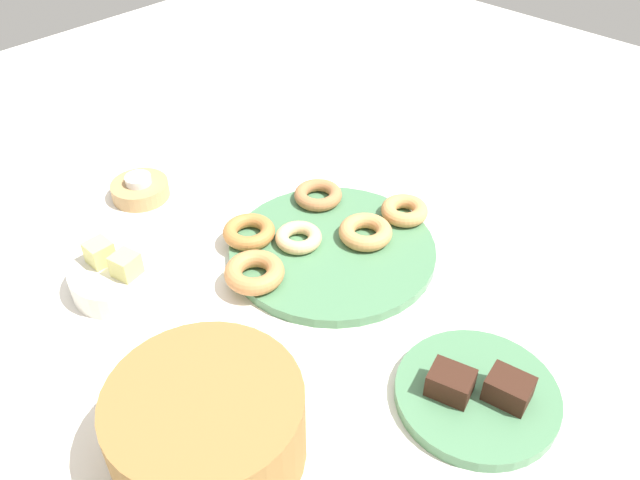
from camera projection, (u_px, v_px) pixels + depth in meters
name	position (u px, v px, depth m)	size (l,w,h in m)	color
ground_plane	(332.00, 254.00, 1.08)	(2.40, 2.40, 0.00)	white
donut_plate	(332.00, 250.00, 1.08)	(0.34, 0.34, 0.02)	#4C7F56
donut_0	(299.00, 238.00, 1.07)	(0.08, 0.08, 0.02)	#EABC84
donut_1	(318.00, 195.00, 1.17)	(0.09, 0.09, 0.02)	#B27547
donut_2	(254.00, 272.00, 1.00)	(0.09, 0.09, 0.03)	#C6844C
donut_3	(404.00, 210.00, 1.13)	(0.08, 0.08, 0.03)	tan
donut_4	(365.00, 232.00, 1.08)	(0.09, 0.09, 0.03)	tan
donut_5	(249.00, 232.00, 1.08)	(0.09, 0.09, 0.02)	#BC7A3D
cake_plate	(477.00, 395.00, 0.85)	(0.21, 0.21, 0.02)	#4C7F56
brownie_near	(509.00, 389.00, 0.82)	(0.06, 0.04, 0.04)	#381E14
brownie_far	(451.00, 383.00, 0.83)	(0.06, 0.04, 0.04)	#381E14
candle_holder	(140.00, 190.00, 1.20)	(0.10, 0.10, 0.03)	tan
tealight	(138.00, 180.00, 1.19)	(0.05, 0.05, 0.01)	silver
basket	(207.00, 425.00, 0.76)	(0.23, 0.23, 0.11)	olive
fruit_bowl	(121.00, 276.00, 1.01)	(0.15, 0.15, 0.04)	silver
melon_chunk_left	(126.00, 265.00, 0.97)	(0.04, 0.04, 0.04)	#DBD67A
melon_chunk_right	(99.00, 253.00, 0.99)	(0.04, 0.04, 0.04)	#DBD67A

